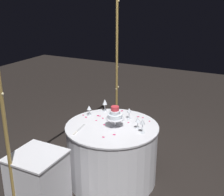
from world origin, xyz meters
TOP-DOWN VIEW (x-y plane):
  - ground_plane at (0.00, 0.00)m, footprint 12.00×12.00m
  - decorative_arch at (-0.00, 0.50)m, footprint 2.31×0.05m
  - main_table at (0.00, 0.00)m, footprint 1.11×1.11m
  - side_table at (-0.89, 0.39)m, footprint 0.50×0.50m
  - tiered_cake at (-0.00, -0.04)m, footprint 0.22×0.22m
  - wine_glass_0 at (-0.01, -0.39)m, footprint 0.06×0.06m
  - wine_glass_1 at (0.07, -0.30)m, footprint 0.06×0.06m
  - wine_glass_2 at (0.15, 0.41)m, footprint 0.06×0.06m
  - wine_glass_3 at (0.29, -0.09)m, footprint 0.06×0.06m
  - wine_glass_4 at (0.36, 0.29)m, footprint 0.06×0.06m
  - cake_knife at (-0.28, 0.29)m, footprint 0.30×0.06m
  - rose_petal_0 at (0.32, -0.35)m, footprint 0.03×0.03m
  - rose_petal_1 at (0.12, 0.48)m, footprint 0.03×0.03m
  - rose_petal_2 at (0.04, 0.24)m, footprint 0.02×0.03m
  - rose_petal_3 at (0.15, 0.20)m, footprint 0.03×0.04m
  - rose_petal_4 at (-0.20, -0.13)m, footprint 0.03×0.04m
  - rose_petal_5 at (-0.31, -0.05)m, footprint 0.03×0.04m
  - rose_petal_6 at (0.19, 0.27)m, footprint 0.03×0.02m
  - rose_petal_7 at (0.39, 0.09)m, footprint 0.02×0.03m
  - rose_petal_8 at (0.48, 0.10)m, footprint 0.05×0.05m
  - rose_petal_9 at (0.08, 0.41)m, footprint 0.03×0.04m
  - rose_petal_10 at (-0.02, 0.09)m, footprint 0.03×0.04m
  - rose_petal_11 at (0.13, 0.06)m, footprint 0.03×0.03m
  - rose_petal_12 at (0.17, -0.14)m, footprint 0.03×0.03m
  - rose_petal_13 at (0.39, -0.24)m, footprint 0.03×0.03m
  - rose_petal_14 at (0.39, -0.17)m, footprint 0.03×0.04m
  - rose_petal_15 at (0.37, 0.20)m, footprint 0.05×0.05m
  - rose_petal_16 at (0.19, 0.30)m, footprint 0.04×0.05m

SIDE VIEW (x-z plane):
  - ground_plane at x=0.00m, z-range 0.00..0.00m
  - side_table at x=-0.89m, z-range 0.00..0.70m
  - main_table at x=0.00m, z-range 0.00..0.73m
  - rose_petal_0 at x=0.32m, z-range 0.73..0.73m
  - rose_petal_1 at x=0.12m, z-range 0.73..0.73m
  - rose_petal_2 at x=0.04m, z-range 0.73..0.73m
  - rose_petal_3 at x=0.15m, z-range 0.73..0.73m
  - rose_petal_4 at x=-0.20m, z-range 0.73..0.73m
  - rose_petal_5 at x=-0.31m, z-range 0.73..0.73m
  - rose_petal_6 at x=0.19m, z-range 0.73..0.73m
  - rose_petal_7 at x=0.39m, z-range 0.73..0.73m
  - rose_petal_8 at x=0.48m, z-range 0.73..0.73m
  - rose_petal_9 at x=0.08m, z-range 0.73..0.73m
  - rose_petal_10 at x=-0.02m, z-range 0.73..0.73m
  - rose_petal_11 at x=0.13m, z-range 0.73..0.73m
  - rose_petal_12 at x=0.17m, z-range 0.73..0.73m
  - rose_petal_13 at x=0.39m, z-range 0.73..0.73m
  - rose_petal_14 at x=0.39m, z-range 0.73..0.73m
  - rose_petal_15 at x=0.37m, z-range 0.73..0.73m
  - rose_petal_16 at x=0.19m, z-range 0.73..0.73m
  - cake_knife at x=-0.28m, z-range 0.73..0.74m
  - wine_glass_2 at x=0.15m, z-range 0.76..0.89m
  - wine_glass_3 at x=0.29m, z-range 0.76..0.90m
  - wine_glass_1 at x=0.07m, z-range 0.76..0.90m
  - wine_glass_0 at x=-0.01m, z-range 0.77..0.94m
  - wine_glass_4 at x=0.36m, z-range 0.77..0.94m
  - tiered_cake at x=0.00m, z-range 0.75..1.00m
  - decorative_arch at x=0.00m, z-range 0.38..2.76m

